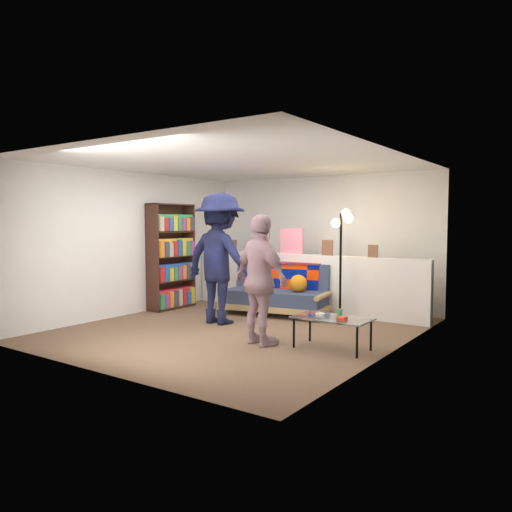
{
  "coord_description": "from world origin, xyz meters",
  "views": [
    {
      "loc": [
        4.27,
        -5.75,
        1.57
      ],
      "look_at": [
        0.0,
        0.4,
        1.05
      ],
      "focal_mm": 35.0,
      "sensor_mm": 36.0,
      "label": 1
    }
  ],
  "objects": [
    {
      "name": "coffee_table",
      "position": [
        1.6,
        -0.25,
        0.37
      ],
      "size": [
        0.94,
        0.52,
        0.49
      ],
      "color": "black",
      "rests_on": "ground"
    },
    {
      "name": "room_shell",
      "position": [
        0.0,
        0.47,
        1.67
      ],
      "size": [
        4.6,
        5.05,
        2.45
      ],
      "color": "silver",
      "rests_on": "ground"
    },
    {
      "name": "half_wall_ledge",
      "position": [
        0.0,
        1.8,
        0.5
      ],
      "size": [
        4.45,
        0.15,
        1.0
      ],
      "primitive_type": "cube",
      "color": "silver",
      "rests_on": "ground"
    },
    {
      "name": "ground",
      "position": [
        0.0,
        0.0,
        0.0
      ],
      "size": [
        5.0,
        5.0,
        0.0
      ],
      "primitive_type": "plane",
      "color": "brown",
      "rests_on": "ground"
    },
    {
      "name": "futon_sofa",
      "position": [
        -0.2,
        1.34,
        0.36
      ],
      "size": [
        1.9,
        1.13,
        0.77
      ],
      "color": "#A3814F",
      "rests_on": "ground"
    },
    {
      "name": "person_left",
      "position": [
        -0.53,
        0.19,
        1.0
      ],
      "size": [
        1.33,
        0.8,
        2.0
      ],
      "primitive_type": "imported",
      "rotation": [
        0.0,
        0.0,
        3.1
      ],
      "color": "black",
      "rests_on": "ground"
    },
    {
      "name": "person_right",
      "position": [
        0.75,
        -0.58,
        0.83
      ],
      "size": [
        1.05,
        0.7,
        1.66
      ],
      "primitive_type": "imported",
      "rotation": [
        0.0,
        0.0,
        2.81
      ],
      "color": "pink",
      "rests_on": "ground"
    },
    {
      "name": "bookshelf",
      "position": [
        -2.08,
        0.72,
        0.88
      ],
      "size": [
        0.31,
        0.94,
        1.88
      ],
      "color": "#331811",
      "rests_on": "ground"
    },
    {
      "name": "ledge_decor",
      "position": [
        -0.23,
        1.78,
        1.18
      ],
      "size": [
        2.97,
        0.02,
        0.45
      ],
      "color": "brown",
      "rests_on": "half_wall_ledge"
    },
    {
      "name": "floor_lamp",
      "position": [
        0.92,
        1.46,
        1.25
      ],
      "size": [
        0.39,
        0.32,
        1.77
      ],
      "color": "black",
      "rests_on": "ground"
    }
  ]
}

